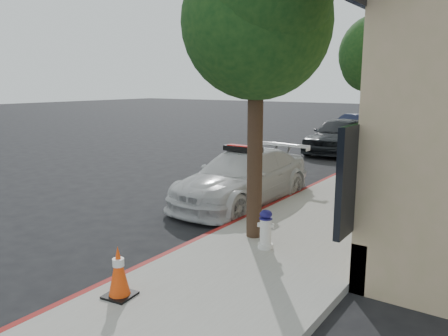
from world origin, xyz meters
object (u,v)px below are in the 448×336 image
police_car (243,177)px  parked_car_mid (339,135)px  parked_car_far (357,130)px  fire_hydrant (266,230)px  traffic_cone (119,272)px

police_car → parked_car_mid: 9.81m
parked_car_far → fire_hydrant: 16.07m
police_car → parked_car_far: size_ratio=1.02×
parked_car_far → traffic_cone: (2.57, -18.54, -0.26)m
traffic_cone → parked_car_mid: bearing=98.9°
police_car → parked_car_mid: parked_car_mid is taller
fire_hydrant → police_car: bearing=109.1°
police_car → traffic_cone: 5.92m
parked_car_far → fire_hydrant: size_ratio=6.49×
police_car → traffic_cone: (1.51, -5.72, -0.18)m
parked_car_far → parked_car_mid: bearing=-80.5°
police_car → parked_car_far: 12.87m
parked_car_far → fire_hydrant: (3.38, -15.70, -0.28)m
fire_hydrant → traffic_cone: 2.95m
parked_car_far → fire_hydrant: parked_car_far is taller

